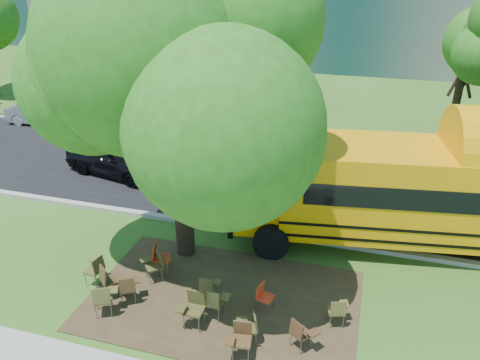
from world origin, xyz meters
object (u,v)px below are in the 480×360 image
(chair_2, at_px, (128,287))
(chair_4, at_px, (214,301))
(chair_7, at_px, (301,332))
(chair_3, at_px, (193,306))
(bg_car_silver, at_px, (43,113))
(chair_6, at_px, (250,325))
(bg_car_red, at_px, (157,124))
(chair_1, at_px, (109,279))
(chair_11, at_px, (208,286))
(chair_12, at_px, (264,295))
(chair_5, at_px, (241,336))
(chair_8, at_px, (96,267))
(black_car, at_px, (116,157))
(school_bus, at_px, (480,194))
(chair_10, at_px, (159,256))
(main_tree, at_px, (176,71))
(chair_13, at_px, (338,310))
(chair_0, at_px, (104,297))

(chair_2, distance_m, chair_4, 2.32)
(chair_2, height_order, chair_7, chair_2)
(chair_3, relative_size, bg_car_silver, 0.24)
(chair_6, relative_size, bg_car_red, 0.16)
(chair_1, relative_size, chair_4, 1.07)
(chair_11, distance_m, chair_12, 1.47)
(chair_5, relative_size, chair_8, 0.99)
(black_car, relative_size, bg_car_silver, 1.13)
(chair_3, distance_m, chair_7, 2.63)
(school_bus, bearing_deg, bg_car_silver, 153.20)
(chair_7, distance_m, chair_10, 4.70)
(school_bus, bearing_deg, chair_12, -148.32)
(chair_6, xyz_separation_m, black_car, (-7.88, 7.72, 0.28))
(chair_4, xyz_separation_m, chair_10, (-2.12, 1.38, 0.02))
(chair_7, height_order, chair_8, chair_8)
(main_tree, height_order, chair_13, main_tree)
(chair_0, relative_size, bg_car_silver, 0.23)
(bg_car_red, bearing_deg, school_bus, -107.73)
(chair_5, bearing_deg, chair_12, -103.63)
(chair_7, bearing_deg, chair_11, -164.32)
(chair_2, height_order, chair_11, chair_2)
(school_bus, distance_m, chair_4, 8.48)
(chair_8, xyz_separation_m, chair_12, (4.65, 0.25, -0.08))
(chair_5, xyz_separation_m, chair_6, (0.10, 0.48, -0.06))
(chair_3, xyz_separation_m, chair_4, (0.41, 0.35, -0.04))
(main_tree, relative_size, chair_3, 9.48)
(school_bus, distance_m, chair_6, 8.05)
(chair_0, distance_m, chair_1, 0.72)
(school_bus, xyz_separation_m, chair_4, (-6.53, -5.25, -1.32))
(chair_4, relative_size, black_car, 0.20)
(chair_4, bearing_deg, chair_8, 174.67)
(chair_13, height_order, bg_car_silver, bg_car_silver)
(chair_0, xyz_separation_m, chair_3, (2.27, 0.31, 0.03))
(school_bus, relative_size, chair_1, 14.01)
(chair_1, bearing_deg, bg_car_silver, 171.42)
(chair_2, distance_m, chair_8, 1.32)
(school_bus, height_order, chair_1, school_bus)
(black_car, bearing_deg, chair_6, -122.21)
(chair_2, distance_m, chair_5, 3.40)
(chair_8, distance_m, black_car, 7.56)
(chair_1, xyz_separation_m, chair_4, (2.91, -0.03, -0.04))
(chair_11, bearing_deg, chair_12, -2.32)
(main_tree, bearing_deg, black_car, 137.00)
(main_tree, bearing_deg, chair_12, -33.07)
(chair_4, bearing_deg, chair_2, -177.27)
(chair_4, relative_size, chair_10, 0.96)
(chair_8, bearing_deg, main_tree, -30.31)
(chair_0, xyz_separation_m, chair_5, (3.63, -0.31, -0.02))
(main_tree, xyz_separation_m, school_bus, (8.34, 2.70, -3.68))
(chair_3, height_order, chair_13, chair_3)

